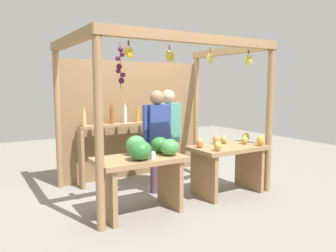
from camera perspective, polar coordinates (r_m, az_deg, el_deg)
ground_plane at (r=5.30m, az=-1.08°, el=-10.85°), size 12.00×12.00×0.00m
market_stall at (r=5.40m, az=-3.34°, el=4.00°), size 2.81×1.98×2.28m
fruit_counter_left at (r=4.22m, az=-4.26°, el=-6.41°), size 1.13×0.67×0.98m
fruit_counter_right at (r=5.04m, az=10.38°, el=-5.46°), size 1.13×0.65×0.88m
bottle_shelf_unit at (r=5.64m, az=-6.46°, el=-1.54°), size 1.80×0.22×1.34m
vendor_man at (r=4.93m, az=-1.92°, el=-1.09°), size 0.48×0.21×1.56m
vendor_woman at (r=5.21m, az=0.04°, el=-0.61°), size 0.48×0.21×1.56m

